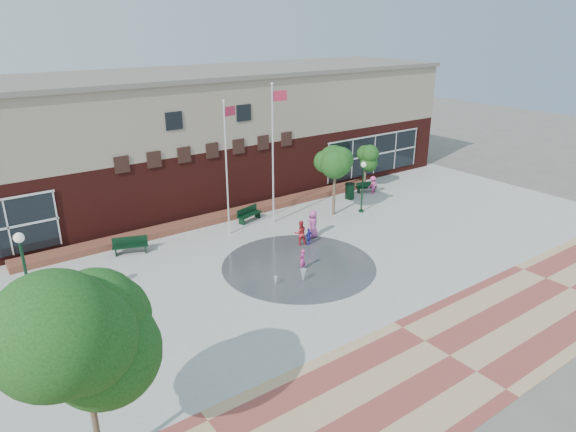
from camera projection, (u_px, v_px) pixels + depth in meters
ground at (335, 287)px, 25.77m from camera, size 120.00×120.00×0.00m
plaza_concrete at (288, 259)px, 28.79m from camera, size 46.00×18.00×0.01m
paver_band at (450, 356)px, 20.47m from camera, size 46.00×6.00×0.01m
splash_pad at (299, 266)px, 28.04m from camera, size 8.40×8.40×0.01m
library_building at (179, 137)px, 37.34m from camera, size 44.40×10.40×9.20m
flower_bed at (222, 220)px, 34.54m from camera, size 26.00×1.20×0.40m
flagpole_left at (227, 162)px, 30.60m from camera, size 0.95×0.32×8.34m
flagpole_right at (273, 147)px, 32.28m from camera, size 1.12×0.20×9.07m
lamp_left at (25, 267)px, 22.09m from camera, size 0.44×0.44×4.19m
lamp_right at (363, 181)px, 35.10m from camera, size 0.38×0.38×3.63m
bench_left at (131, 249)px, 29.36m from camera, size 2.03×1.19×0.98m
bench_mid at (249, 217)px, 34.14m from camera, size 1.99×1.06×0.97m
bench_right at (366, 189)px, 39.99m from camera, size 1.64×0.90×0.79m
trash_can at (350, 191)px, 38.37m from camera, size 0.74×0.74×1.21m
tree_big_left at (80, 332)px, 13.57m from camera, size 4.21×4.21×6.74m
tree_mid at (335, 166)px, 34.22m from camera, size 2.83×2.83×4.78m
tree_small_right at (366, 157)px, 40.20m from camera, size 2.01×2.01×3.44m
water_jet_a at (303, 282)px, 26.31m from camera, size 0.34×0.34×0.66m
water_jet_b at (276, 286)px, 25.92m from camera, size 0.21×0.21×0.48m
child_splash at (302, 260)px, 27.34m from camera, size 0.51×0.43×1.21m
adult_red at (300, 233)px, 30.37m from camera, size 0.91×0.81×1.55m
adult_pink at (313, 224)px, 31.45m from camera, size 0.97×0.75×1.75m
child_blue at (309, 237)px, 30.42m from camera, size 0.63×0.28×1.06m
person_bench at (373, 185)px, 39.48m from camera, size 0.94×0.59×1.40m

